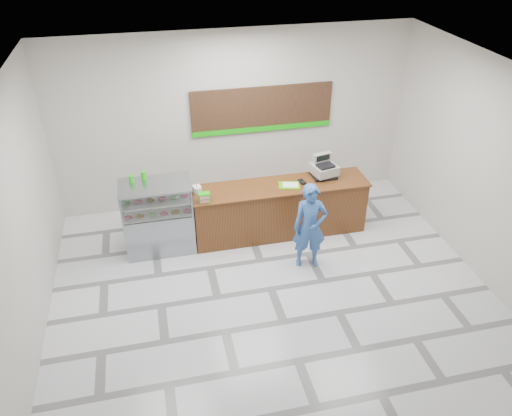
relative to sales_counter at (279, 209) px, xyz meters
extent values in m
plane|color=silver|center=(-0.55, -1.55, -0.52)|extent=(7.00, 7.00, 0.00)
plane|color=beige|center=(-0.55, 1.45, 1.23)|extent=(7.00, 0.00, 7.00)
plane|color=silver|center=(-0.55, -1.55, 2.98)|extent=(7.00, 7.00, 0.00)
cube|color=brown|center=(0.00, 0.00, -0.02)|extent=(3.20, 0.70, 1.00)
cube|color=brown|center=(0.00, 0.00, 0.50)|extent=(3.26, 0.76, 0.03)
cube|color=gray|center=(-2.22, 0.00, -0.12)|extent=(1.20, 0.70, 0.80)
cube|color=white|center=(-2.22, 0.00, 0.53)|extent=(1.20, 0.70, 0.50)
cube|color=gray|center=(-2.22, 0.00, 0.80)|extent=(1.22, 0.72, 0.03)
cube|color=silver|center=(-2.22, 0.00, 0.30)|extent=(1.14, 0.64, 0.02)
cube|color=silver|center=(-2.22, 0.00, 0.54)|extent=(1.14, 0.64, 0.02)
torus|color=pink|center=(-2.72, -0.10, 0.34)|extent=(0.15, 0.15, 0.05)
torus|color=olive|center=(-2.52, -0.10, 0.34)|extent=(0.15, 0.15, 0.05)
torus|color=#85E480|center=(-2.32, -0.10, 0.34)|extent=(0.15, 0.15, 0.05)
torus|color=pink|center=(-2.12, -0.10, 0.34)|extent=(0.15, 0.15, 0.05)
torus|color=olive|center=(-1.92, -0.10, 0.34)|extent=(0.15, 0.15, 0.05)
torus|color=pink|center=(-1.72, -0.10, 0.34)|extent=(0.15, 0.15, 0.05)
torus|color=#85E480|center=(-2.72, 0.05, 0.58)|extent=(0.15, 0.15, 0.05)
torus|color=pink|center=(-2.52, 0.05, 0.58)|extent=(0.15, 0.15, 0.05)
torus|color=olive|center=(-2.32, 0.05, 0.58)|extent=(0.15, 0.15, 0.05)
torus|color=pink|center=(-2.12, 0.05, 0.58)|extent=(0.15, 0.15, 0.05)
torus|color=#85E480|center=(-1.92, 0.05, 0.58)|extent=(0.15, 0.15, 0.05)
torus|color=pink|center=(-1.72, 0.05, 0.58)|extent=(0.15, 0.15, 0.05)
cube|color=black|center=(0.00, 1.41, 1.43)|extent=(2.80, 0.05, 0.90)
cube|color=#12B40D|center=(0.00, 1.38, 1.03)|extent=(2.80, 0.02, 0.10)
cube|color=black|center=(0.87, 0.16, 0.55)|extent=(0.43, 0.43, 0.06)
cube|color=gray|center=(0.87, 0.16, 0.66)|extent=(0.52, 0.53, 0.17)
cube|color=black|center=(0.87, 0.07, 0.77)|extent=(0.34, 0.28, 0.04)
cube|color=gray|center=(0.87, 0.29, 0.83)|extent=(0.38, 0.19, 0.17)
cube|color=black|center=(0.87, 0.23, 0.86)|extent=(0.27, 0.08, 0.11)
cube|color=black|center=(0.41, -0.01, 0.53)|extent=(0.12, 0.18, 0.04)
cube|color=#57B10B|center=(0.15, -0.06, 0.52)|extent=(0.43, 0.36, 0.02)
cube|color=white|center=(0.17, -0.06, 0.53)|extent=(0.31, 0.25, 0.00)
cube|color=white|center=(-1.50, 0.10, 0.57)|extent=(0.17, 0.17, 0.12)
cylinder|color=silver|center=(-1.50, 0.03, 0.57)|extent=(0.08, 0.08, 0.12)
cube|color=#12B40D|center=(-1.41, -0.26, 0.60)|extent=(0.20, 0.14, 0.17)
cylinder|color=pink|center=(0.16, -0.02, 0.52)|extent=(0.15, 0.15, 0.00)
cylinder|color=#12B40D|center=(-2.59, 0.16, 0.88)|extent=(0.08, 0.08, 0.13)
cylinder|color=#12B40D|center=(-2.38, 0.23, 0.89)|extent=(0.09, 0.09, 0.15)
imported|color=#305BA1|center=(0.24, -1.04, 0.26)|extent=(0.63, 0.47, 1.56)
camera|label=1|loc=(-2.18, -7.55, 4.99)|focal=35.00mm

